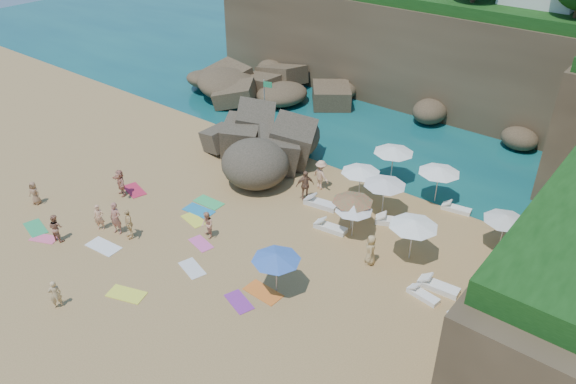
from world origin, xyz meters
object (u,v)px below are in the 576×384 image
Objects in this scene: parasol_2 at (439,170)px; person_stand_6 at (55,294)px; flag_pole at (265,97)px; person_stand_1 at (56,228)px; person_stand_0 at (99,217)px; person_stand_2 at (321,175)px; person_stand_4 at (371,250)px; rock_outcrop at (249,160)px; parasol_1 at (394,150)px; parasol_0 at (385,182)px; person_stand_3 at (305,185)px; lounger_0 at (393,222)px; person_stand_5 at (267,138)px.

person_stand_6 is (-9.58, -19.31, -1.41)m from parasol_2.
person_stand_1 is (0.61, -18.10, -1.62)m from flag_pole.
parasol_2 reaches higher than person_stand_0.
person_stand_2 is 1.15× the size of person_stand_4.
rock_outcrop is 12.86m from parasol_2.
rock_outcrop is at bearing -158.51° from parasol_1.
parasol_2 is at bearing 145.70° from person_stand_4.
parasol_2 is 1.28× the size of person_stand_2.
parasol_2 is 1.60× the size of person_stand_0.
rock_outcrop is at bearing -110.39° from person_stand_1.
person_stand_1 is at bearing -133.35° from parasol_0.
person_stand_3 is at bearing 14.59° from person_stand_0.
person_stand_3 is at bearing 165.07° from lounger_0.
person_stand_4 reaches higher than rock_outcrop.
rock_outcrop is 11.57m from lounger_0.
parasol_1 is at bearing 170.89° from parasol_2.
person_stand_0 is at bearing -94.87° from rock_outcrop.
person_stand_0 is (1.56, -16.05, -1.64)m from flag_pole.
lounger_0 is (-0.77, -3.71, -2.00)m from parasol_2.
flag_pole is at bearing -100.30° from person_stand_1.
flag_pole reaches higher than person_stand_5.
flag_pole is 17.62m from person_stand_4.
person_stand_3 is at bearing -136.44° from person_stand_1.
rock_outcrop is 6.33m from person_stand_3.
person_stand_3 is at bearing -119.63° from parasol_1.
rock_outcrop is 6.12m from person_stand_2.
lounger_0 is 1.31× the size of person_stand_5.
person_stand_1 is 1.06× the size of person_stand_5.
parasol_1 is at bearing -1.73° from person_stand_5.
rock_outcrop is 16.55m from person_stand_6.
parasol_0 is 18.17m from person_stand_1.
rock_outcrop is at bearing -144.84° from person_stand_4.
person_stand_2 is 7.75m from person_stand_4.
person_stand_0 is at bearing -164.65° from lounger_0.
parasol_2 reaches higher than person_stand_6.
person_stand_3 is at bearing 102.97° from person_stand_2.
person_stand_4 is at bearing -103.03° from lounger_0.
parasol_2 is at bearing 7.70° from person_stand_0.
parasol_0 is 11.10m from person_stand_5.
parasol_1 is (8.99, 3.54, 2.20)m from rock_outcrop.
person_stand_5 is at bearing -108.37° from person_stand_1.
person_stand_6 is (-8.81, -15.61, 0.59)m from lounger_0.
parasol_1 is 3.37m from parasol_2.
person_stand_6 is at bearing -80.48° from rock_outcrop.
parasol_0 is 16.04m from person_stand_0.
person_stand_2 is 1.01× the size of person_stand_3.
person_stand_4 is (14.28, 8.80, 0.04)m from person_stand_1.
person_stand_0 reaches higher than rock_outcrop.
parasol_2 is 1.67× the size of person_stand_6.
person_stand_4 is at bearing -32.03° from flag_pole.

